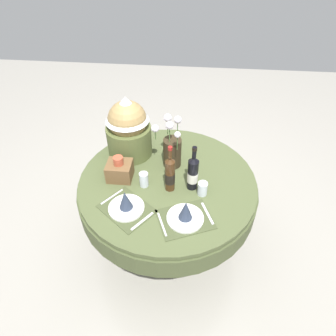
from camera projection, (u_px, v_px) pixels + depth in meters
ground at (168, 239)px, 2.65m from camera, size 8.00×8.00×0.00m
dining_table at (168, 191)px, 2.24m from camera, size 1.34×1.34×0.76m
place_setting_left at (126, 204)px, 1.90m from camera, size 0.43×0.41×0.16m
place_setting_right at (185, 214)px, 1.84m from camera, size 0.41×0.37×0.16m
flower_vase at (172, 148)px, 2.18m from camera, size 0.22×0.24×0.41m
wine_bottle_left at (193, 173)px, 2.00m from camera, size 0.08×0.08×0.36m
wine_bottle_centre at (170, 174)px, 1.99m from camera, size 0.07×0.07×0.37m
tumbler_near_right at (202, 189)px, 2.01m from camera, size 0.07×0.07×0.10m
tumbler_mid at (144, 180)px, 2.07m from camera, size 0.06×0.06×0.11m
gift_tub_back_left at (128, 125)px, 2.22m from camera, size 0.35×0.35×0.51m
woven_basket_side_left at (120, 170)px, 2.12m from camera, size 0.18×0.16×0.19m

